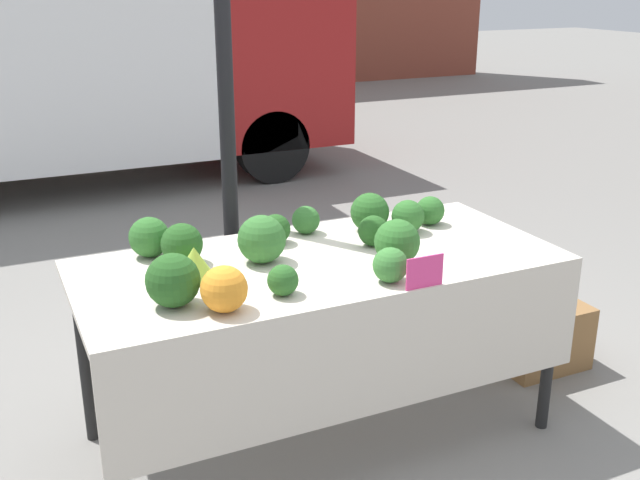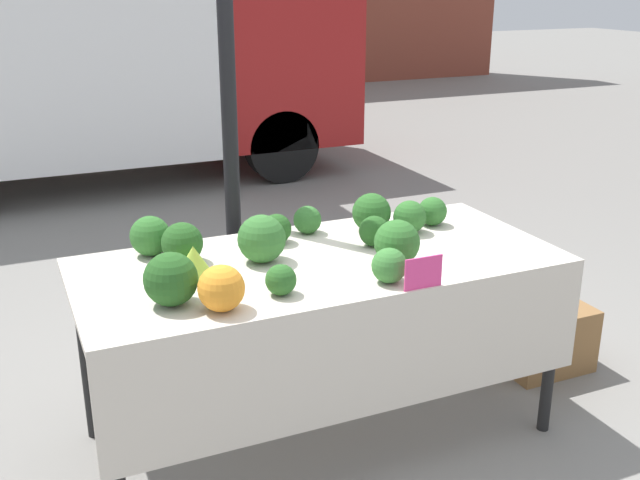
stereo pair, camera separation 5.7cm
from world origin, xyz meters
name	(u,v)px [view 2 (the right image)]	position (x,y,z in m)	size (l,w,h in m)	color
ground_plane	(320,432)	(0.00, 0.00, 0.00)	(40.00, 40.00, 0.00)	gray
tent_pole	(230,134)	(-0.16, 0.61, 1.19)	(0.07, 0.07, 2.39)	black
parked_truck	(89,33)	(-0.20, 4.78, 1.35)	(4.37, 2.04, 2.59)	white
market_table	(327,287)	(0.00, -0.06, 0.70)	(1.90, 0.85, 0.79)	beige
orange_cauliflower	(221,288)	(-0.49, -0.30, 0.87)	(0.16, 0.16, 0.16)	orange
romanesco_head	(194,262)	(-0.50, 0.01, 0.86)	(0.16, 0.16, 0.13)	#93B238
broccoli_head_0	(281,280)	(-0.26, -0.26, 0.85)	(0.11, 0.11, 0.11)	#285B23
broccoli_head_1	(182,243)	(-0.50, 0.18, 0.88)	(0.16, 0.16, 0.16)	#23511E
broccoli_head_2	(171,279)	(-0.63, -0.19, 0.89)	(0.19, 0.19, 0.19)	#23511E
broccoli_head_3	(374,231)	(0.27, 0.05, 0.86)	(0.13, 0.13, 0.13)	#23511E
broccoli_head_4	(150,236)	(-0.60, 0.31, 0.87)	(0.16, 0.16, 0.16)	#2D6628
broccoli_head_5	(389,266)	(0.13, -0.32, 0.86)	(0.13, 0.13, 0.13)	#387533
broccoli_head_6	(432,211)	(0.63, 0.19, 0.86)	(0.13, 0.13, 0.13)	#2D6628
broccoli_head_7	(262,239)	(-0.22, 0.07, 0.89)	(0.19, 0.19, 0.19)	#336B2D
broccoli_head_8	(410,217)	(0.48, 0.14, 0.87)	(0.14, 0.14, 0.14)	#2D6628
broccoli_head_9	(372,212)	(0.34, 0.23, 0.88)	(0.17, 0.17, 0.17)	#285B23
broccoli_head_10	(397,242)	(0.25, -0.17, 0.88)	(0.18, 0.18, 0.18)	#2D6628
broccoli_head_11	(307,220)	(0.08, 0.31, 0.85)	(0.12, 0.12, 0.12)	#336B2D
broccoli_head_12	(277,229)	(-0.09, 0.25, 0.86)	(0.12, 0.12, 0.12)	#23511E
price_sign	(423,273)	(0.22, -0.41, 0.85)	(0.15, 0.01, 0.12)	#E53D84
produce_crate	(541,336)	(1.25, 0.10, 0.16)	(0.43, 0.35, 0.32)	olive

